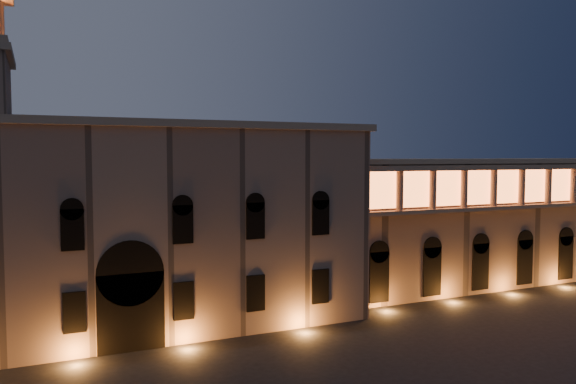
{
  "coord_description": "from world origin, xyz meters",
  "views": [
    {
      "loc": [
        -14.16,
        -26.79,
        14.74
      ],
      "look_at": [
        4.96,
        16.0,
        11.78
      ],
      "focal_mm": 35.0,
      "sensor_mm": 36.0,
      "label": 1
    }
  ],
  "objects": [
    {
      "name": "government_building",
      "position": [
        -2.08,
        21.93,
        8.77
      ],
      "size": [
        30.8,
        12.8,
        17.6
      ],
      "color": "#7B6251",
      "rests_on": "ground"
    },
    {
      "name": "colonnade_wing",
      "position": [
        32.0,
        23.92,
        7.33
      ],
      "size": [
        40.6,
        11.5,
        14.5
      ],
      "color": "#775D4C",
      "rests_on": "ground"
    }
  ]
}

